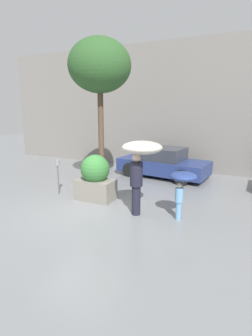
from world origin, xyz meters
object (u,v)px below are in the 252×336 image
object	(u,v)px
planter_box	(95,178)
person_adult	(141,157)
parking_meter	(58,170)
person_child	(182,181)
street_tree	(100,67)
parked_car_near	(163,163)

from	to	relation	value
planter_box	person_adult	xyz separation A→B (m)	(1.84, -0.56, 0.94)
planter_box	parking_meter	size ratio (longest dim) A/B	1.22
person_child	parking_meter	xyz separation A→B (m)	(-4.44, 0.23, -0.19)
person_adult	parking_meter	bearing A→B (deg)	166.47
planter_box	person_child	bearing A→B (deg)	-6.58
person_child	parking_meter	world-z (taller)	person_child
street_tree	planter_box	bearing A→B (deg)	-67.56
person_child	planter_box	bearing A→B (deg)	137.83
planter_box	person_adult	size ratio (longest dim) A/B	0.71
person_adult	street_tree	world-z (taller)	street_tree
person_adult	street_tree	distance (m)	4.05
planter_box	parking_meter	bearing A→B (deg)	-175.73
parked_car_near	person_adult	bearing A→B (deg)	-163.45
street_tree	person_adult	bearing A→B (deg)	-38.00
planter_box	person_adult	bearing A→B (deg)	-16.84
planter_box	person_child	xyz separation A→B (m)	(2.96, -0.34, 0.34)
street_tree	parking_meter	world-z (taller)	street_tree
street_tree	parking_meter	distance (m)	3.88
planter_box	person_child	distance (m)	3.00
street_tree	parking_meter	size ratio (longest dim) A/B	4.34
parked_car_near	street_tree	bearing A→B (deg)	155.04
person_adult	parked_car_near	world-z (taller)	person_adult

